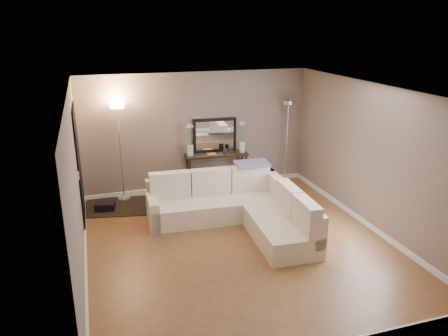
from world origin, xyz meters
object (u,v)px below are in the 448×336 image
object	(u,v)px
sectional_sofa	(238,207)
console_table	(213,170)
floor_lamp_unlit	(287,125)
floor_lamp_lit	(119,133)

from	to	relation	value
sectional_sofa	console_table	distance (m)	1.81
console_table	floor_lamp_unlit	bearing A→B (deg)	-0.16
sectional_sofa	floor_lamp_unlit	xyz separation A→B (m)	(1.79, 1.80, 1.03)
sectional_sofa	floor_lamp_lit	xyz separation A→B (m)	(-1.93, 1.83, 1.12)
sectional_sofa	floor_lamp_unlit	bearing A→B (deg)	45.18
sectional_sofa	floor_lamp_unlit	world-z (taller)	floor_lamp_unlit
floor_lamp_unlit	sectional_sofa	bearing A→B (deg)	-134.82
sectional_sofa	floor_lamp_lit	distance (m)	2.89
floor_lamp_unlit	floor_lamp_lit	bearing A→B (deg)	179.48
console_table	floor_lamp_lit	xyz separation A→B (m)	(-1.96, 0.03, 0.98)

